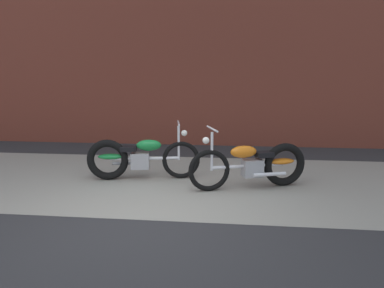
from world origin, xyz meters
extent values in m
plane|color=#2D2D30|center=(0.00, 0.00, 0.00)|extent=(80.00, 80.00, 0.00)
cube|color=gray|center=(0.00, 1.75, 0.00)|extent=(36.00, 3.50, 0.01)
cube|color=brown|center=(0.00, 5.20, 3.01)|extent=(36.00, 0.50, 6.01)
torus|color=black|center=(0.28, 1.86, 0.34)|extent=(0.68, 0.20, 0.68)
torus|color=black|center=(-1.00, 1.64, 0.36)|extent=(0.74, 0.26, 0.73)
cylinder|color=silver|center=(-0.36, 1.75, 0.38)|extent=(1.23, 0.27, 0.06)
cube|color=#99999E|center=(-0.44, 1.73, 0.34)|extent=(0.35, 0.27, 0.28)
ellipsoid|color=#197A38|center=(-0.29, 1.76, 0.62)|extent=(0.47, 0.26, 0.20)
ellipsoid|color=#197A38|center=(-0.96, 1.64, 0.42)|extent=(0.46, 0.25, 0.10)
cube|color=black|center=(-0.64, 1.70, 0.56)|extent=(0.31, 0.25, 0.08)
cylinder|color=silver|center=(0.24, 1.86, 0.65)|extent=(0.05, 0.05, 0.62)
cylinder|color=silver|center=(0.24, 1.86, 1.01)|extent=(0.13, 0.58, 0.03)
sphere|color=white|center=(0.33, 1.87, 0.83)|extent=(0.11, 0.11, 0.11)
cylinder|color=silver|center=(-0.71, 1.84, 0.26)|extent=(0.55, 0.15, 0.06)
torus|color=black|center=(0.82, 1.21, 0.34)|extent=(0.67, 0.29, 0.68)
torus|color=black|center=(2.05, 1.62, 0.36)|extent=(0.73, 0.35, 0.73)
cylinder|color=silver|center=(1.43, 1.42, 0.38)|extent=(1.19, 0.44, 0.06)
cube|color=#99999E|center=(1.51, 1.44, 0.34)|extent=(0.37, 0.31, 0.28)
ellipsoid|color=orange|center=(1.36, 1.39, 0.62)|extent=(0.48, 0.32, 0.20)
ellipsoid|color=orange|center=(2.00, 1.61, 0.42)|extent=(0.47, 0.31, 0.10)
cube|color=black|center=(1.70, 1.51, 0.56)|extent=(0.33, 0.28, 0.08)
cylinder|color=silver|center=(0.85, 1.23, 0.65)|extent=(0.06, 0.06, 0.62)
cylinder|color=silver|center=(0.85, 1.23, 1.01)|extent=(0.21, 0.56, 0.03)
sphere|color=white|center=(0.76, 1.20, 0.83)|extent=(0.11, 0.11, 0.11)
cylinder|color=silver|center=(1.79, 1.38, 0.26)|extent=(0.54, 0.23, 0.06)
camera|label=1|loc=(1.07, -3.88, 1.77)|focal=31.04mm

